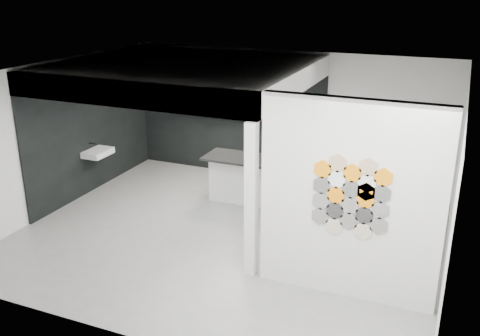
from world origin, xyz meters
name	(u,v)px	position (x,y,z in m)	size (l,w,h in m)	color
floor	(228,235)	(0.00, 0.00, -0.01)	(7.00, 6.00, 0.01)	slate
partition_panel	(349,202)	(2.23, -1.00, 1.40)	(2.45, 0.15, 2.80)	silver
bay_clad_back	(229,121)	(-1.30, 2.97, 1.18)	(4.40, 0.04, 2.35)	black
bay_clad_left	(93,133)	(-3.47, 1.00, 1.18)	(0.04, 4.00, 2.35)	black
bulkhead	(184,74)	(-1.30, 1.00, 2.55)	(4.40, 4.00, 0.40)	silver
corner_column	(251,201)	(0.82, -1.00, 1.18)	(0.16, 0.16, 2.35)	silver
fascia_beam	(123,94)	(-1.30, -0.92, 2.55)	(4.40, 0.16, 0.40)	silver
wall_basin	(98,153)	(-3.24, 0.80, 0.85)	(0.40, 0.60, 0.12)	silver
display_shelf	(231,117)	(-1.20, 2.87, 1.30)	(3.00, 0.15, 0.04)	black
kitchen_island	(250,179)	(-0.20, 1.54, 0.47)	(1.75, 0.78, 1.41)	silver
stockpot	(177,107)	(-2.55, 2.87, 1.41)	(0.23, 0.23, 0.19)	black
kettle	(287,119)	(0.10, 2.87, 1.40)	(0.19, 0.19, 0.16)	black
glass_bowl	(289,121)	(0.15, 2.87, 1.36)	(0.12, 0.12, 0.09)	gray
glass_vase	(290,119)	(0.15, 2.87, 1.39)	(0.10, 0.10, 0.14)	gray
bottle_dark	(212,111)	(-1.66, 2.87, 1.40)	(0.06, 0.06, 0.16)	black
utensil_cup	(204,112)	(-1.85, 2.87, 1.37)	(0.08, 0.08, 0.10)	black
hex_tile_cluster	(351,197)	(2.26, -1.09, 1.50)	(1.04, 0.02, 1.16)	#66635E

